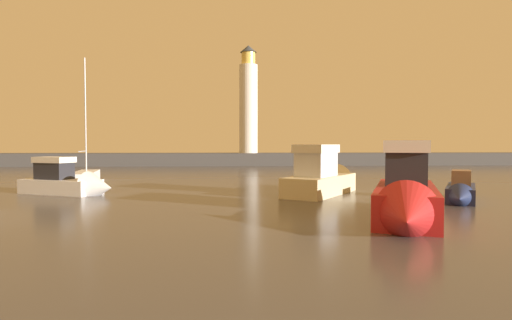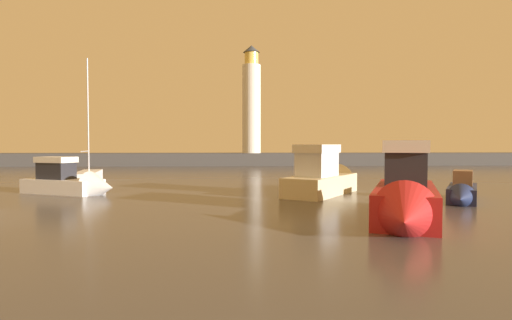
{
  "view_description": "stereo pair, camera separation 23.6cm",
  "coord_description": "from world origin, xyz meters",
  "px_view_note": "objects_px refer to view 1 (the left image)",
  "views": [
    {
      "loc": [
        -0.6,
        -1.69,
        3.08
      ],
      "look_at": [
        0.59,
        19.36,
        2.28
      ],
      "focal_mm": 29.27,
      "sensor_mm": 36.0,
      "label": 1
    },
    {
      "loc": [
        -0.36,
        -1.7,
        3.08
      ],
      "look_at": [
        0.59,
        19.36,
        2.28
      ],
      "focal_mm": 29.27,
      "sensor_mm": 36.0,
      "label": 2
    }
  ],
  "objects_px": {
    "lighthouse": "(248,102)",
    "motorboat_2": "(406,195)",
    "motorboat_1": "(326,177)",
    "motorboat_4": "(72,183)",
    "motorboat_3": "(461,192)",
    "sailboat_moored": "(85,176)"
  },
  "relations": [
    {
      "from": "motorboat_4",
      "to": "sailboat_moored",
      "type": "bearing_deg",
      "value": 103.9
    },
    {
      "from": "lighthouse",
      "to": "motorboat_4",
      "type": "distance_m",
      "value": 38.03
    },
    {
      "from": "sailboat_moored",
      "to": "motorboat_1",
      "type": "bearing_deg",
      "value": -24.86
    },
    {
      "from": "motorboat_4",
      "to": "sailboat_moored",
      "type": "distance_m",
      "value": 8.36
    },
    {
      "from": "lighthouse",
      "to": "motorboat_1",
      "type": "xyz_separation_m",
      "value": [
        3.6,
        -35.14,
        -8.24
      ]
    },
    {
      "from": "motorboat_1",
      "to": "motorboat_4",
      "type": "height_order",
      "value": "motorboat_1"
    },
    {
      "from": "motorboat_2",
      "to": "motorboat_3",
      "type": "height_order",
      "value": "motorboat_2"
    },
    {
      "from": "motorboat_1",
      "to": "motorboat_3",
      "type": "distance_m",
      "value": 7.74
    },
    {
      "from": "motorboat_2",
      "to": "sailboat_moored",
      "type": "height_order",
      "value": "sailboat_moored"
    },
    {
      "from": "motorboat_2",
      "to": "sailboat_moored",
      "type": "xyz_separation_m",
      "value": [
        -18.83,
        18.13,
        -0.54
      ]
    },
    {
      "from": "lighthouse",
      "to": "motorboat_1",
      "type": "relative_size",
      "value": 1.95
    },
    {
      "from": "lighthouse",
      "to": "motorboat_3",
      "type": "height_order",
      "value": "lighthouse"
    },
    {
      "from": "motorboat_2",
      "to": "motorboat_1",
      "type": "bearing_deg",
      "value": 95.76
    },
    {
      "from": "lighthouse",
      "to": "motorboat_4",
      "type": "height_order",
      "value": "lighthouse"
    },
    {
      "from": "motorboat_3",
      "to": "motorboat_4",
      "type": "height_order",
      "value": "motorboat_4"
    },
    {
      "from": "lighthouse",
      "to": "motorboat_4",
      "type": "bearing_deg",
      "value": -109.27
    },
    {
      "from": "motorboat_4",
      "to": "sailboat_moored",
      "type": "height_order",
      "value": "sailboat_moored"
    },
    {
      "from": "motorboat_2",
      "to": "motorboat_3",
      "type": "distance_m",
      "value": 7.58
    },
    {
      "from": "lighthouse",
      "to": "motorboat_2",
      "type": "bearing_deg",
      "value": -84.17
    },
    {
      "from": "motorboat_1",
      "to": "sailboat_moored",
      "type": "bearing_deg",
      "value": 155.14
    },
    {
      "from": "motorboat_4",
      "to": "motorboat_1",
      "type": "bearing_deg",
      "value": -0.55
    },
    {
      "from": "sailboat_moored",
      "to": "motorboat_4",
      "type": "bearing_deg",
      "value": -76.1
    }
  ]
}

